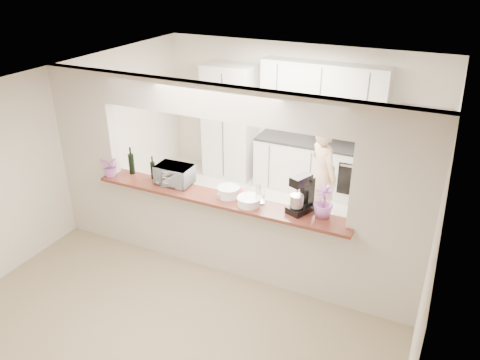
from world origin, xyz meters
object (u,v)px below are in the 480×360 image
Objects in this scene: stand_mixer at (302,195)px; person at (323,176)px; toaster_oven at (174,175)px; refrigerator at (415,164)px.

stand_mixer is 0.29× the size of person.
toaster_oven is at bearing -179.52° from stand_mixer.
toaster_oven is (-2.75, -2.60, 0.37)m from refrigerator.
person reaches higher than toaster_oven.
refrigerator is at bearing -99.28° from person.
stand_mixer reaches higher than toaster_oven.
refrigerator is at bearing 41.75° from toaster_oven.
toaster_oven is 1.00× the size of stand_mixer.
stand_mixer is (-1.02, -2.59, 0.45)m from refrigerator.
person is at bearing 45.15° from toaster_oven.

